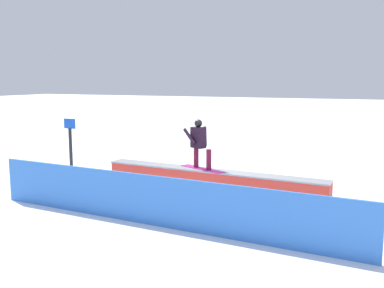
{
  "coord_description": "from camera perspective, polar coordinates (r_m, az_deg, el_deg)",
  "views": [
    {
      "loc": [
        -4.19,
        10.86,
        3.07
      ],
      "look_at": [
        0.13,
        0.99,
        1.45
      ],
      "focal_mm": 40.48,
      "sensor_mm": 36.0,
      "label": 1
    }
  ],
  "objects": [
    {
      "name": "safety_fence",
      "position": [
        9.16,
        -4.65,
        -7.51
      ],
      "size": [
        8.71,
        0.58,
        1.08
      ],
      "primitive_type": "cube",
      "rotation": [
        0.0,
        0.0,
        -0.06
      ],
      "color": "#3778DC",
      "rests_on": "ground_plane"
    },
    {
      "name": "ground_plane",
      "position": [
        12.04,
        2.47,
        -6.21
      ],
      "size": [
        120.0,
        120.0,
        0.0
      ],
      "primitive_type": "plane",
      "color": "white"
    },
    {
      "name": "grind_box",
      "position": [
        11.97,
        2.48,
        -4.96
      ],
      "size": [
        6.43,
        0.91,
        0.6
      ],
      "color": "red",
      "rests_on": "ground_plane"
    },
    {
      "name": "trail_marker",
      "position": [
        13.79,
        -15.7,
        -0.37
      ],
      "size": [
        0.4,
        0.1,
        1.87
      ],
      "color": "#262628",
      "rests_on": "ground_plane"
    },
    {
      "name": "snowboarder",
      "position": [
        11.97,
        0.97,
        0.23
      ],
      "size": [
        1.47,
        0.85,
        1.37
      ],
      "color": "#B6248B",
      "rests_on": "grind_box"
    }
  ]
}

